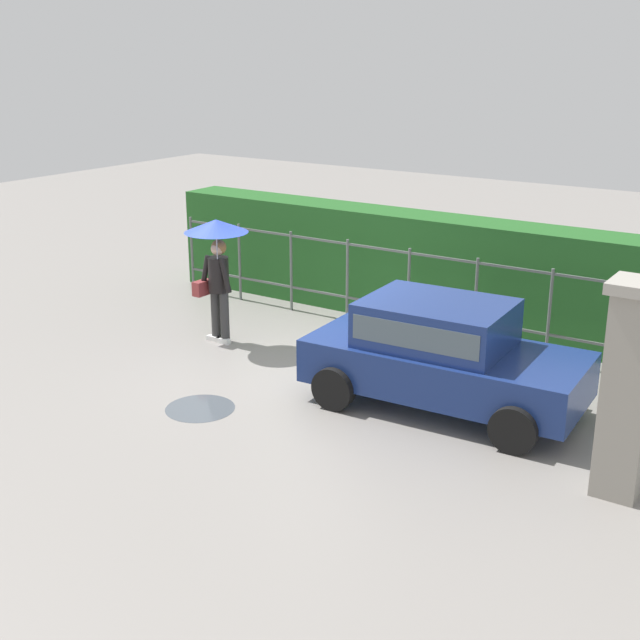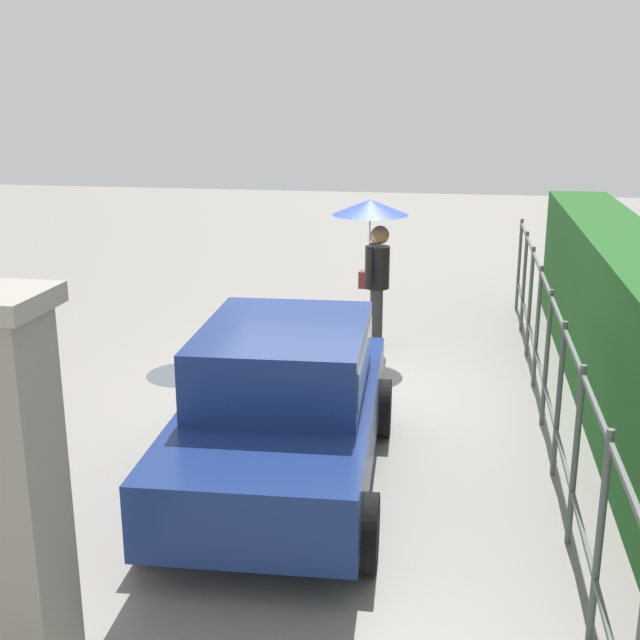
{
  "view_description": "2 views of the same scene",
  "coord_description": "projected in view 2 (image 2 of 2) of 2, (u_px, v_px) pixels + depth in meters",
  "views": [
    {
      "loc": [
        6.64,
        -9.68,
        4.67
      ],
      "look_at": [
        0.09,
        0.13,
        0.83
      ],
      "focal_mm": 46.94,
      "sensor_mm": 36.0,
      "label": 1
    },
    {
      "loc": [
        8.82,
        1.49,
        3.49
      ],
      "look_at": [
        0.16,
        -0.02,
        1.0
      ],
      "focal_mm": 45.77,
      "sensor_mm": 36.0,
      "label": 2
    }
  ],
  "objects": [
    {
      "name": "gate_pillar",
      "position": [
        13.0,
        483.0,
        4.84
      ],
      "size": [
        0.6,
        0.6,
        2.42
      ],
      "color": "gray",
      "rests_on": "ground"
    },
    {
      "name": "puddle_near",
      "position": [
        184.0,
        374.0,
        10.37
      ],
      "size": [
        0.95,
        0.95,
        0.0
      ],
      "primitive_type": "cylinder",
      "color": "#4C545B",
      "rests_on": "ground"
    },
    {
      "name": "pedestrian",
      "position": [
        373.0,
        237.0,
        11.02
      ],
      "size": [
        1.03,
        1.03,
        2.09
      ],
      "rotation": [
        0.0,
        0.0,
        -1.6
      ],
      "color": "#333333",
      "rests_on": "ground"
    },
    {
      "name": "car",
      "position": [
        283.0,
        401.0,
        7.31
      ],
      "size": [
        3.81,
        2.02,
        1.48
      ],
      "rotation": [
        0.0,
        0.0,
        0.05
      ],
      "color": "navy",
      "rests_on": "ground"
    },
    {
      "name": "ground_plane",
      "position": [
        324.0,
        399.0,
        9.56
      ],
      "size": [
        40.0,
        40.0,
        0.0
      ],
      "primitive_type": "plane",
      "color": "gray"
    },
    {
      "name": "fence_section",
      "position": [
        553.0,
        370.0,
        8.03
      ],
      "size": [
        11.02,
        0.05,
        1.5
      ],
      "color": "#59605B",
      "rests_on": "ground"
    }
  ]
}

